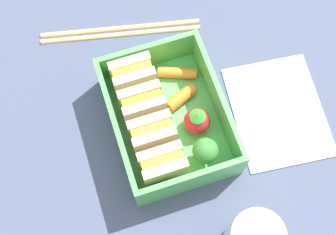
# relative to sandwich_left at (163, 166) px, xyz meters

# --- Properties ---
(ground_plane) EXTENTS (1.20, 1.20, 0.02)m
(ground_plane) POSITION_rel_sandwich_left_xyz_m (0.06, -0.02, -0.05)
(ground_plane) COLOR #444D67
(bento_tray) EXTENTS (0.17, 0.13, 0.01)m
(bento_tray) POSITION_rel_sandwich_left_xyz_m (0.06, -0.02, -0.03)
(bento_tray) COLOR #52B954
(bento_tray) RESTS_ON ground_plane
(bento_rim) EXTENTS (0.17, 0.13, 0.05)m
(bento_rim) POSITION_rel_sandwich_left_xyz_m (0.06, -0.02, -0.00)
(bento_rim) COLOR #52B954
(bento_rim) RESTS_ON bento_tray
(sandwich_left) EXTENTS (0.03, 0.05, 0.05)m
(sandwich_left) POSITION_rel_sandwich_left_xyz_m (0.00, 0.00, 0.00)
(sandwich_left) COLOR #E1C088
(sandwich_left) RESTS_ON bento_tray
(sandwich_center_left) EXTENTS (0.03, 0.05, 0.05)m
(sandwich_center_left) POSITION_rel_sandwich_left_xyz_m (0.04, 0.00, 0.00)
(sandwich_center_left) COLOR #D5B38E
(sandwich_center_left) RESTS_ON bento_tray
(sandwich_center) EXTENTS (0.03, 0.05, 0.05)m
(sandwich_center) POSITION_rel_sandwich_left_xyz_m (0.08, 0.00, 0.00)
(sandwich_center) COLOR beige
(sandwich_center) RESTS_ON bento_tray
(sandwich_center_right) EXTENTS (0.03, 0.05, 0.05)m
(sandwich_center_right) POSITION_rel_sandwich_left_xyz_m (0.11, 0.00, 0.00)
(sandwich_center_right) COLOR beige
(sandwich_center_right) RESTS_ON bento_tray
(broccoli_floret) EXTENTS (0.03, 0.03, 0.04)m
(broccoli_floret) POSITION_rel_sandwich_left_xyz_m (0.00, -0.05, -0.00)
(broccoli_floret) COLOR #7FC471
(broccoli_floret) RESTS_ON bento_tray
(strawberry_far_left) EXTENTS (0.03, 0.03, 0.04)m
(strawberry_far_left) POSITION_rel_sandwich_left_xyz_m (0.04, -0.06, -0.01)
(strawberry_far_left) COLOR red
(strawberry_far_left) RESTS_ON bento_tray
(carrot_stick_far_left) EXTENTS (0.03, 0.04, 0.02)m
(carrot_stick_far_left) POSITION_rel_sandwich_left_xyz_m (0.08, -0.05, -0.02)
(carrot_stick_far_left) COLOR orange
(carrot_stick_far_left) RESTS_ON bento_tray
(carrot_stick_left) EXTENTS (0.03, 0.05, 0.01)m
(carrot_stick_left) POSITION_rel_sandwich_left_xyz_m (0.11, -0.06, -0.02)
(carrot_stick_left) COLOR orange
(carrot_stick_left) RESTS_ON bento_tray
(chopstick_pair) EXTENTS (0.06, 0.21, 0.01)m
(chopstick_pair) POSITION_rel_sandwich_left_xyz_m (0.20, -0.01, -0.03)
(chopstick_pair) COLOR tan
(chopstick_pair) RESTS_ON ground_plane
(folded_napkin) EXTENTS (0.15, 0.12, 0.00)m
(folded_napkin) POSITION_rel_sandwich_left_xyz_m (0.03, -0.16, -0.04)
(folded_napkin) COLOR silver
(folded_napkin) RESTS_ON ground_plane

